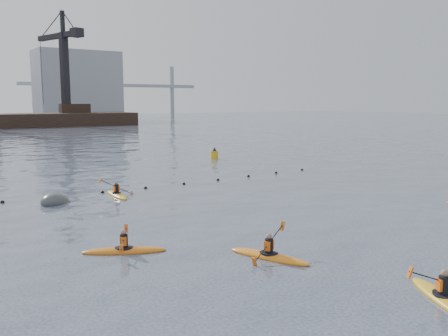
{
  "coord_description": "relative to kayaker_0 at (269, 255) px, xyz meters",
  "views": [
    {
      "loc": [
        -12.3,
        -7.46,
        5.99
      ],
      "look_at": [
        0.16,
        11.24,
        2.8
      ],
      "focal_mm": 38.0,
      "sensor_mm": 36.0,
      "label": 1
    }
  ],
  "objects": [
    {
      "name": "kayaker_1",
      "position": [
        1.9,
        -5.99,
        0.0
      ],
      "size": [
        2.19,
        3.37,
        1.25
      ],
      "rotation": [
        0.0,
        0.0,
        -0.48
      ],
      "color": "gold",
      "rests_on": "ground"
    },
    {
      "name": "ground",
      "position": [
        1.13,
        -6.19,
        -0.11
      ],
      "size": [
        400.0,
        400.0,
        0.0
      ],
      "primitive_type": "plane",
      "color": "#313A48",
      "rests_on": "ground"
    },
    {
      "name": "kayaker_0",
      "position": [
        0.0,
        0.0,
        0.0
      ],
      "size": [
        2.26,
        3.44,
        1.33
      ],
      "rotation": [
        0.0,
        0.0,
        0.38
      ],
      "color": "orange",
      "rests_on": "ground"
    },
    {
      "name": "kayaker_2",
      "position": [
        -4.37,
        3.74,
        -0.0
      ],
      "size": [
        3.27,
        2.1,
        1.07
      ],
      "rotation": [
        0.0,
        0.0,
        1.1
      ],
      "color": "orange",
      "rests_on": "ground"
    },
    {
      "name": "float_line",
      "position": [
        0.63,
        16.34,
        -0.08
      ],
      "size": [
        33.24,
        0.73,
        0.24
      ],
      "color": "black",
      "rests_on": "ground"
    },
    {
      "name": "nav_buoy",
      "position": [
        15.13,
        27.64,
        0.32
      ],
      "size": [
        0.78,
        0.78,
        1.41
      ],
      "color": "gold",
      "rests_on": "ground"
    },
    {
      "name": "kayaker_3",
      "position": [
        -0.45,
        14.79,
        -0.0
      ],
      "size": [
        2.31,
        3.31,
        1.35
      ],
      "rotation": [
        0.0,
        0.0,
        -0.05
      ],
      "color": "yellow",
      "rests_on": "ground"
    },
    {
      "name": "mooring_buoy",
      "position": [
        -4.24,
        14.82,
        -0.11
      ],
      "size": [
        2.74,
        2.8,
        1.63
      ],
      "primitive_type": "ellipsoid",
      "rotation": [
        0.0,
        0.21,
        0.82
      ],
      "color": "#3E4143",
      "rests_on": "ground"
    }
  ]
}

